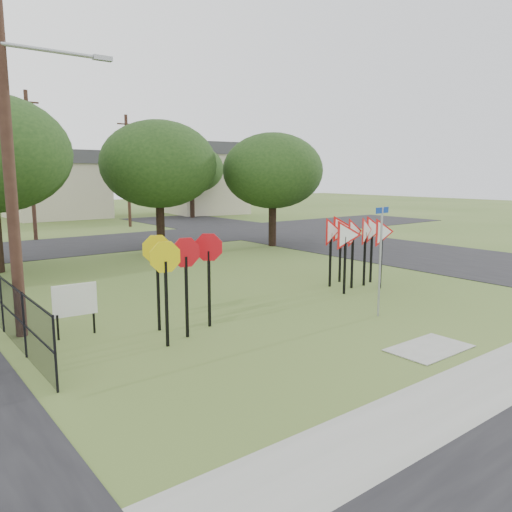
{
  "coord_description": "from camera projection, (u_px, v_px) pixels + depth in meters",
  "views": [
    {
      "loc": [
        -10.07,
        -8.73,
        4.03
      ],
      "look_at": [
        -0.95,
        3.0,
        1.6
      ],
      "focal_mm": 35.0,
      "sensor_mm": 36.0,
      "label": 1
    }
  ],
  "objects": [
    {
      "name": "house_mid",
      "position": [
        55.0,
        184.0,
        46.63
      ],
      "size": [
        8.4,
        8.4,
        6.2
      ],
      "color": "beige",
      "rests_on": "ground"
    },
    {
      "name": "tree_near_right",
      "position": [
        273.0,
        171.0,
        27.84
      ],
      "size": [
        5.6,
        5.6,
        6.33
      ],
      "color": "black",
      "rests_on": "ground"
    },
    {
      "name": "street_far",
      "position": [
        91.0,
        244.0,
        29.13
      ],
      "size": [
        60.0,
        8.0,
        0.02
      ],
      "primitive_type": "cube",
      "color": "black",
      "rests_on": "ground"
    },
    {
      "name": "utility_pole_main",
      "position": [
        9.0,
        124.0,
        11.83
      ],
      "size": [
        3.55,
        0.33,
        10.0
      ],
      "color": "#3F271D",
      "rests_on": "ground"
    },
    {
      "name": "tree_near_mid",
      "position": [
        159.0,
        164.0,
        25.71
      ],
      "size": [
        6.0,
        6.0,
        6.8
      ],
      "color": "black",
      "rests_on": "ground"
    },
    {
      "name": "far_pole_a",
      "position": [
        31.0,
        165.0,
        30.29
      ],
      "size": [
        1.4,
        0.24,
        9.0
      ],
      "color": "#3F271D",
      "rests_on": "ground"
    },
    {
      "name": "stop_sign_cluster",
      "position": [
        180.0,
        262.0,
        12.4
      ],
      "size": [
        2.34,
        1.52,
        2.54
      ],
      "color": "black",
      "rests_on": "ground"
    },
    {
      "name": "yield_sign_cluster",
      "position": [
        356.0,
        235.0,
        17.86
      ],
      "size": [
        3.27,
        2.05,
        2.59
      ],
      "color": "black",
      "rests_on": "ground"
    },
    {
      "name": "curb_pad",
      "position": [
        429.0,
        348.0,
        11.68
      ],
      "size": [
        2.0,
        1.2,
        0.02
      ],
      "primitive_type": "cube",
      "color": "gray",
      "rests_on": "ground"
    },
    {
      "name": "far_pole_b",
      "position": [
        128.0,
        170.0,
        38.29
      ],
      "size": [
        1.4,
        0.24,
        8.5
      ],
      "color": "#3F271D",
      "rests_on": "ground"
    },
    {
      "name": "sidewalk",
      "position": [
        507.0,
        372.0,
        10.27
      ],
      "size": [
        30.0,
        1.6,
        0.02
      ],
      "primitive_type": "cube",
      "color": "gray",
      "rests_on": "ground"
    },
    {
      "name": "ground",
      "position": [
        351.0,
        325.0,
        13.55
      ],
      "size": [
        140.0,
        140.0,
        0.0
      ],
      "primitive_type": "plane",
      "color": "#405A22"
    },
    {
      "name": "info_board",
      "position": [
        75.0,
        302.0,
        12.42
      ],
      "size": [
        1.08,
        0.13,
        1.35
      ],
      "color": "black",
      "rests_on": "ground"
    },
    {
      "name": "street_name_sign",
      "position": [
        380.0,
        255.0,
        14.09
      ],
      "size": [
        0.64,
        0.11,
        3.13
      ],
      "color": "#96999F",
      "rests_on": "ground"
    },
    {
      "name": "street_right",
      "position": [
        359.0,
        245.0,
        28.6
      ],
      "size": [
        8.0,
        50.0,
        0.02
      ],
      "primitive_type": "cube",
      "color": "black",
      "rests_on": "ground"
    },
    {
      "name": "house_right",
      "position": [
        205.0,
        178.0,
        51.91
      ],
      "size": [
        8.3,
        8.3,
        7.2
      ],
      "color": "beige",
      "rests_on": "ground"
    },
    {
      "name": "tree_far_right",
      "position": [
        192.0,
        169.0,
        46.23
      ],
      "size": [
        6.0,
        6.0,
        6.8
      ],
      "color": "black",
      "rests_on": "ground"
    }
  ]
}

